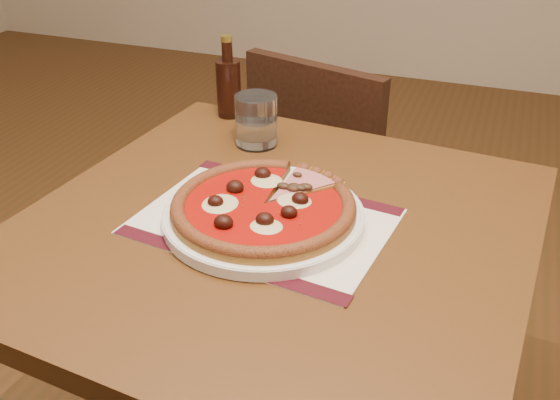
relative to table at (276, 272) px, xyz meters
The scene contains 8 objects.
table is the anchor object (origin of this frame).
chair_far 0.70m from the table, 98.07° to the left, with size 0.48×0.48×0.83m.
placemat 0.10m from the table, 159.12° to the right, with size 0.40×0.28×0.00m, color silver.
plate 0.11m from the table, 159.12° to the right, with size 0.33×0.33×0.02m, color white.
pizza 0.13m from the table, 158.49° to the right, with size 0.30×0.30×0.04m.
ham_slice 0.15m from the table, 66.55° to the left, with size 0.10×0.15×0.02m.
water_glass 0.34m from the table, 118.34° to the left, with size 0.08×0.08×0.10m, color white.
bottle 0.49m from the table, 123.86° to the left, with size 0.05×0.05×0.18m.
Camera 1 is at (1.16, -0.76, 1.29)m, focal length 40.00 mm.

